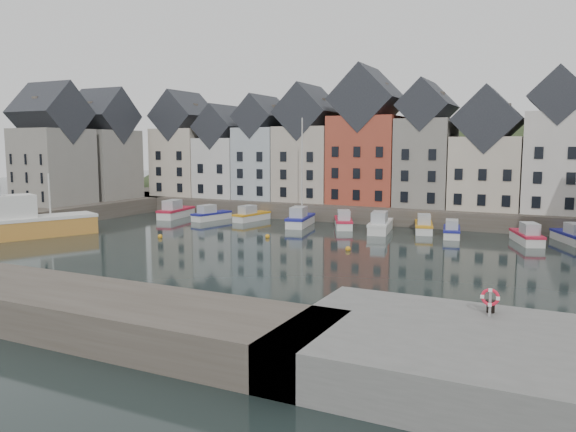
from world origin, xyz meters
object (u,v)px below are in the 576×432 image
Objects in this scene: boat_d at (300,219)px; large_vessel at (22,222)px; boat_a at (175,212)px; life_ring_post at (490,298)px; mooring_bollard at (491,306)px.

boat_d is 0.95× the size of large_vessel.
life_ring_post is at bearing -47.18° from boat_a.
boat_d is at bearing -8.09° from boat_a.
boat_a is 12.86× the size of mooring_bollard.
boat_d is at bearing 126.28° from life_ring_post.
life_ring_post reaches higher than boat_a.
boat_d is (18.24, 0.28, 0.05)m from boat_a.
boat_a is at bearing 103.76° from large_vessel.
boat_a is 18.24m from boat_d.
boat_a is 0.55× the size of boat_d.
large_vessel reaches higher than life_ring_post.
life_ring_post is (47.59, -13.89, 1.22)m from large_vessel.
boat_a is 55.67m from life_ring_post.
life_ring_post is (25.47, -34.69, 2.01)m from boat_d.
mooring_bollard is at bearing 93.20° from life_ring_post.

